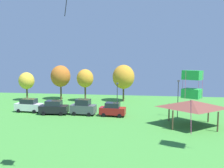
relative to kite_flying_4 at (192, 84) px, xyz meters
name	(u,v)px	position (x,y,z in m)	size (l,w,h in m)	color
kite_flying_4	(192,84)	(0.00, 0.00, 0.00)	(1.49, 1.49, 4.33)	green
parked_car_leftmost	(29,105)	(-22.83, 22.13, -6.54)	(4.85, 2.23, 2.32)	silver
parked_car_second_from_left	(54,108)	(-17.90, 21.08, -6.54)	(4.77, 2.34, 2.31)	black
parked_car_third_from_left	(83,107)	(-12.98, 21.41, -6.42)	(4.23, 2.35, 2.59)	#4C5156
parked_car_rightmost_in_row	(113,109)	(-8.05, 21.14, -6.59)	(4.26, 2.19, 2.21)	maroon
park_pavilion	(192,104)	(3.47, 17.23, -4.60)	(7.27, 5.86, 3.60)	brown
light_post_0	(117,97)	(-7.41, 22.09, -4.62)	(0.36, 0.20, 5.35)	#2D2D33
light_post_1	(178,96)	(2.22, 21.82, -4.33)	(0.36, 0.20, 5.91)	#2D2D33
treeline_tree_0	(27,81)	(-28.54, 32.55, -3.36)	(3.36, 3.36, 6.20)	brown
treeline_tree_1	(61,76)	(-21.56, 34.71, -2.43)	(4.34, 4.34, 7.66)	brown
treeline_tree_2	(85,78)	(-15.64, 33.44, -2.76)	(3.58, 3.58, 6.92)	brown
treeline_tree_3	(124,77)	(-7.45, 34.34, -2.41)	(4.67, 4.67, 7.86)	brown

